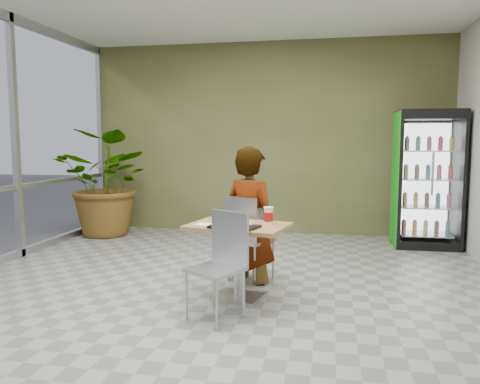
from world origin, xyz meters
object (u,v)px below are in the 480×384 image
cafeteria_tray (234,227)px  dining_table (238,246)px  seated_woman (250,228)px  beverage_fridge (427,179)px  soda_cup (269,216)px  chair_far (246,232)px  potted_plant (109,183)px  chair_near (223,256)px

cafeteria_tray → dining_table: bearing=90.6°
seated_woman → beverage_fridge: beverage_fridge is taller
dining_table → soda_cup: bearing=11.9°
dining_table → chair_far: size_ratio=1.10×
dining_table → seated_woman: seated_woman is taller
dining_table → potted_plant: (-2.71, 2.69, 0.33)m
beverage_fridge → potted_plant: size_ratio=1.15×
chair_far → cafeteria_tray: 0.80m
seated_woman → soda_cup: 0.66m
dining_table → seated_woman: size_ratio=0.58×
dining_table → chair_far: bearing=93.1°
seated_woman → cafeteria_tray: seated_woman is taller
potted_plant → chair_near: bearing=-49.9°
chair_far → soda_cup: size_ratio=5.61×
chair_near → beverage_fridge: 4.05m
soda_cup → potted_plant: (-3.00, 2.63, 0.04)m
chair_far → seated_woman: bearing=-111.8°
soda_cup → beverage_fridge: bearing=54.6°
chair_near → soda_cup: (0.34, 0.53, 0.28)m
dining_table → chair_far: (-0.03, 0.58, 0.02)m
soda_cup → cafeteria_tray: soda_cup is taller
soda_cup → beverage_fridge: 3.40m
chair_far → seated_woman: 0.07m
soda_cup → chair_far: bearing=121.8°
seated_woman → potted_plant: 3.43m
chair_far → beverage_fridge: size_ratio=0.48×
soda_cup → potted_plant: 3.99m
beverage_fridge → chair_near: bearing=-126.3°
soda_cup → cafeteria_tray: 0.39m
seated_woman → chair_far: bearing=68.2°
potted_plant → soda_cup: bearing=-41.3°
dining_table → cafeteria_tray: size_ratio=2.51×
chair_far → seated_woman: seated_woman is taller
chair_far → soda_cup: 0.67m
soda_cup → beverage_fridge: size_ratio=0.09×
dining_table → cafeteria_tray: 0.30m
dining_table → potted_plant: bearing=135.1°
cafeteria_tray → potted_plant: size_ratio=0.24×
chair_far → dining_table: bearing=119.5°
dining_table → chair_far: 0.58m
potted_plant → chair_far: bearing=-38.3°
chair_near → soda_cup: bearing=85.5°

